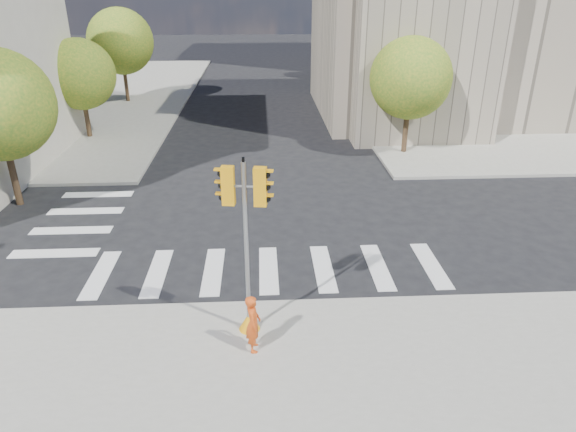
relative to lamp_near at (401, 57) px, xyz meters
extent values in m
plane|color=black|center=(-8.00, -14.00, -4.58)|extent=(160.00, 160.00, 0.00)
cube|color=gray|center=(12.00, 12.00, -4.50)|extent=(28.00, 40.00, 0.15)
cube|color=gray|center=(-28.00, 12.00, -4.50)|extent=(28.00, 40.00, 0.15)
cube|color=gray|center=(9.00, 6.00, 2.42)|extent=(26.00, 14.00, 14.00)
cube|color=gray|center=(1.00, 1.00, 2.42)|extent=(8.00, 8.00, 14.00)
cylinder|color=#382616|center=(-18.50, -10.00, -3.35)|extent=(0.28, 0.28, 2.45)
cylinder|color=#382616|center=(-18.50, 0.00, -3.49)|extent=(0.28, 0.28, 2.17)
sphere|color=#2C6A1E|center=(-18.50, 0.00, -0.81)|extent=(4.00, 4.00, 4.00)
cylinder|color=#382616|center=(-18.50, 10.00, -3.27)|extent=(0.28, 0.28, 2.62)
sphere|color=#2C6A1E|center=(-18.50, 10.00, -0.03)|extent=(4.80, 4.80, 4.80)
cylinder|color=#382616|center=(-0.50, -4.00, -3.39)|extent=(0.28, 0.28, 2.38)
sphere|color=#2C6A1E|center=(-0.50, -4.00, -0.52)|extent=(4.20, 4.20, 4.20)
cylinder|color=#382616|center=(-0.50, 8.00, -3.32)|extent=(0.28, 0.28, 2.52)
sphere|color=#2C6A1E|center=(-0.50, 8.00, -0.22)|extent=(4.60, 4.60, 4.60)
cylinder|color=#382616|center=(-0.50, 20.00, -3.44)|extent=(0.28, 0.28, 2.27)
sphere|color=#2C6A1E|center=(-0.50, 20.00, -0.70)|extent=(4.00, 4.00, 4.00)
cylinder|color=black|center=(0.00, 0.00, -0.43)|extent=(0.12, 0.12, 8.00)
cylinder|color=black|center=(0.00, 14.00, -0.43)|extent=(0.12, 0.12, 8.00)
cone|color=orange|center=(-8.67, -19.30, -4.18)|extent=(0.56, 0.56, 0.50)
cylinder|color=gray|center=(-8.67, -19.30, -2.09)|extent=(0.11, 0.11, 4.68)
cylinder|color=black|center=(-8.67, -19.30, 0.30)|extent=(0.07, 0.07, 0.12)
cylinder|color=gray|center=(-8.67, -19.30, -0.35)|extent=(0.90, 0.19, 0.06)
cube|color=orange|center=(-9.04, -19.25, -0.35)|extent=(0.33, 0.26, 0.95)
cube|color=orange|center=(-8.29, -19.36, -0.35)|extent=(0.33, 0.26, 0.95)
imported|color=#C94512|center=(-8.54, -20.13, -3.65)|extent=(0.39, 0.58, 1.55)
camera|label=1|loc=(-8.24, -30.52, 4.00)|focal=32.00mm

